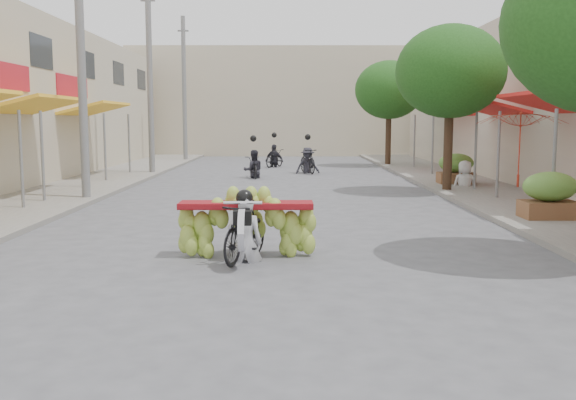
# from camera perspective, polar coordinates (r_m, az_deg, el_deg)

# --- Properties ---
(ground) EXTENTS (120.00, 120.00, 0.00)m
(ground) POSITION_cam_1_polar(r_m,az_deg,el_deg) (6.60, -3.10, -13.22)
(ground) COLOR #5C5C62
(ground) RESTS_ON ground
(sidewalk_left) EXTENTS (4.00, 60.00, 0.12)m
(sidewalk_left) POSITION_cam_1_polar(r_m,az_deg,el_deg) (22.53, -19.09, 1.01)
(sidewalk_left) COLOR gray
(sidewalk_left) RESTS_ON ground
(sidewalk_right) EXTENTS (4.00, 60.00, 0.12)m
(sidewalk_right) POSITION_cam_1_polar(r_m,az_deg,el_deg) (22.31, 17.30, 1.03)
(sidewalk_right) COLOR gray
(sidewalk_right) RESTS_ON ground
(far_building) EXTENTS (20.00, 6.00, 7.00)m
(far_building) POSITION_cam_1_polar(r_m,az_deg,el_deg) (44.20, -0.52, 8.65)
(far_building) COLOR #C1B499
(far_building) RESTS_ON ground
(utility_pole_mid) EXTENTS (0.60, 0.24, 8.00)m
(utility_pole_mid) POSITION_cam_1_polar(r_m,az_deg,el_deg) (19.14, -17.92, 11.95)
(utility_pole_mid) COLOR slate
(utility_pole_mid) RESTS_ON ground
(utility_pole_far) EXTENTS (0.60, 0.24, 8.00)m
(utility_pole_far) POSITION_cam_1_polar(r_m,az_deg,el_deg) (27.83, -12.18, 10.50)
(utility_pole_far) COLOR slate
(utility_pole_far) RESTS_ON ground
(utility_pole_back) EXTENTS (0.60, 0.24, 8.00)m
(utility_pole_back) POSITION_cam_1_polar(r_m,az_deg,el_deg) (36.67, -9.21, 9.70)
(utility_pole_back) COLOR slate
(utility_pole_back) RESTS_ON ground
(street_tree_mid) EXTENTS (3.40, 3.40, 5.25)m
(street_tree_mid) POSITION_cam_1_polar(r_m,az_deg,el_deg) (20.86, 14.23, 10.98)
(street_tree_mid) COLOR #3A2719
(street_tree_mid) RESTS_ON ground
(street_tree_far) EXTENTS (3.40, 3.40, 5.25)m
(street_tree_far) POSITION_cam_1_polar(r_m,az_deg,el_deg) (32.61, 8.98, 9.62)
(street_tree_far) COLOR #3A2719
(street_tree_far) RESTS_ON ground
(produce_crate_mid) EXTENTS (1.20, 0.88, 1.16)m
(produce_crate_mid) POSITION_cam_1_polar(r_m,az_deg,el_deg) (15.42, 22.26, 0.69)
(produce_crate_mid) COLOR brown
(produce_crate_mid) RESTS_ON ground
(produce_crate_far) EXTENTS (1.20, 0.88, 1.16)m
(produce_crate_far) POSITION_cam_1_polar(r_m,az_deg,el_deg) (23.00, 14.71, 2.92)
(produce_crate_far) COLOR brown
(produce_crate_far) RESTS_ON ground
(banana_motorbike) EXTENTS (2.24, 1.85, 1.97)m
(banana_motorbike) POSITION_cam_1_polar(r_m,az_deg,el_deg) (10.60, -3.80, -1.71)
(banana_motorbike) COLOR black
(banana_motorbike) RESTS_ON ground
(market_umbrella) EXTENTS (2.28, 2.28, 1.97)m
(market_umbrella) POSITION_cam_1_polar(r_m,az_deg,el_deg) (17.09, 20.08, 7.66)
(market_umbrella) COLOR #A42715
(market_umbrella) RESTS_ON ground
(pedestrian) EXTENTS (0.89, 0.58, 1.70)m
(pedestrian) POSITION_cam_1_polar(r_m,az_deg,el_deg) (22.16, 15.48, 3.42)
(pedestrian) COLOR silver
(pedestrian) RESTS_ON ground
(bg_motorbike_a) EXTENTS (0.87, 1.57, 1.95)m
(bg_motorbike_a) POSITION_cam_1_polar(r_m,az_deg,el_deg) (25.65, -3.10, 3.66)
(bg_motorbike_a) COLOR black
(bg_motorbike_a) RESTS_ON ground
(bg_motorbike_b) EXTENTS (1.17, 1.96, 1.95)m
(bg_motorbike_b) POSITION_cam_1_polar(r_m,az_deg,el_deg) (27.87, 1.76, 4.06)
(bg_motorbike_b) COLOR black
(bg_motorbike_b) RESTS_ON ground
(bg_motorbike_c) EXTENTS (1.20, 1.64, 1.95)m
(bg_motorbike_c) POSITION_cam_1_polar(r_m,az_deg,el_deg) (31.65, -1.23, 4.40)
(bg_motorbike_c) COLOR black
(bg_motorbike_c) RESTS_ON ground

